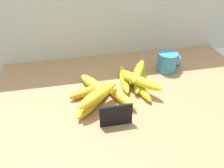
# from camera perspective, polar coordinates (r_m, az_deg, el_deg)

# --- Properties ---
(counter_top) EXTENTS (1.10, 0.76, 0.03)m
(counter_top) POSITION_cam_1_polar(r_m,az_deg,el_deg) (0.90, 5.62, -4.51)
(counter_top) COLOR #A37C53
(counter_top) RESTS_ON ground
(chalkboard_sign) EXTENTS (0.11, 0.02, 0.08)m
(chalkboard_sign) POSITION_cam_1_polar(r_m,az_deg,el_deg) (0.76, 1.01, -8.12)
(chalkboard_sign) COLOR black
(chalkboard_sign) RESTS_ON counter_top
(coffee_mug) EXTENTS (0.10, 0.09, 0.09)m
(coffee_mug) POSITION_cam_1_polar(r_m,az_deg,el_deg) (1.06, 13.83, 5.45)
(coffee_mug) COLOR teal
(coffee_mug) RESTS_ON counter_top
(banana_0) EXTENTS (0.12, 0.19, 0.04)m
(banana_0) POSITION_cam_1_polar(r_m,az_deg,el_deg) (0.87, 1.75, -2.85)
(banana_0) COLOR gold
(banana_0) RESTS_ON counter_top
(banana_1) EXTENTS (0.06, 0.21, 0.04)m
(banana_1) POSITION_cam_1_polar(r_m,az_deg,el_deg) (0.97, 3.08, 1.36)
(banana_1) COLOR gold
(banana_1) RESTS_ON counter_top
(banana_2) EXTENTS (0.19, 0.09, 0.04)m
(banana_2) POSITION_cam_1_polar(r_m,az_deg,el_deg) (0.90, -5.29, -1.68)
(banana_2) COLOR #A7801B
(banana_2) RESTS_ON counter_top
(banana_3) EXTENTS (0.16, 0.18, 0.04)m
(banana_3) POSITION_cam_1_polar(r_m,az_deg,el_deg) (0.84, -4.55, -4.53)
(banana_3) COLOR gold
(banana_3) RESTS_ON counter_top
(banana_4) EXTENTS (0.06, 0.19, 0.03)m
(banana_4) POSITION_cam_1_polar(r_m,az_deg,el_deg) (0.92, 6.99, -0.97)
(banana_4) COLOR yellow
(banana_4) RESTS_ON counter_top
(banana_5) EXTENTS (0.12, 0.17, 0.04)m
(banana_5) POSITION_cam_1_polar(r_m,az_deg,el_deg) (0.93, -4.83, -0.03)
(banana_5) COLOR #B0BD32
(banana_5) RESTS_ON counter_top
(banana_6) EXTENTS (0.12, 0.20, 0.04)m
(banana_6) POSITION_cam_1_polar(r_m,az_deg,el_deg) (0.96, 7.10, 1.15)
(banana_6) COLOR #99B628
(banana_6) RESTS_ON counter_top
(banana_7) EXTENTS (0.13, 0.18, 0.03)m
(banana_7) POSITION_cam_1_polar(r_m,az_deg,el_deg) (0.91, 6.46, 1.13)
(banana_7) COLOR gold
(banana_7) RESTS_ON banana_4
(banana_8) EXTENTS (0.15, 0.16, 0.04)m
(banana_8) POSITION_cam_1_polar(r_m,az_deg,el_deg) (0.89, 7.38, 0.57)
(banana_8) COLOR yellow
(banana_8) RESTS_ON banana_4
(banana_9) EXTENTS (0.18, 0.15, 0.04)m
(banana_9) POSITION_cam_1_polar(r_m,az_deg,el_deg) (0.81, -3.51, -2.73)
(banana_9) COLOR yellow
(banana_9) RESTS_ON banana_3
(banana_10) EXTENTS (0.12, 0.17, 0.04)m
(banana_10) POSITION_cam_1_polar(r_m,az_deg,el_deg) (0.94, 6.70, 3.31)
(banana_10) COLOR gold
(banana_10) RESTS_ON banana_6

